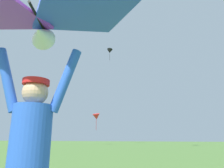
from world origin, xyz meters
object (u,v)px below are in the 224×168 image
distant_kite_magenta_far_center (90,16)px  distant_kite_black_high_right (110,51)px  held_stunt_kite (40,16)px  kite_flyer_person (29,157)px  distant_kite_red_high_left (96,117)px

distant_kite_magenta_far_center → distant_kite_black_high_right: bearing=66.3°
held_stunt_kite → distant_kite_magenta_far_center: bearing=111.5°
held_stunt_kite → distant_kite_magenta_far_center: size_ratio=0.68×
kite_flyer_person → held_stunt_kite: bearing=-71.6°
distant_kite_black_high_right → distant_kite_magenta_far_center: bearing=-113.7°
distant_kite_red_high_left → distant_kite_magenta_far_center: size_ratio=0.99×
distant_kite_black_high_right → distant_kite_red_high_left: bearing=-153.7°
distant_kite_red_high_left → kite_flyer_person: bearing=-71.1°
held_stunt_kite → kite_flyer_person: bearing=108.4°
held_stunt_kite → distant_kite_red_high_left: distant_kite_red_high_left is taller
kite_flyer_person → distant_kite_red_high_left: (-10.05, 29.33, 3.37)m
distant_kite_red_high_left → distant_kite_magenta_far_center: (-0.09, -3.59, 16.03)m
kite_flyer_person → distant_kite_black_high_right: distant_kite_black_high_right is taller
kite_flyer_person → distant_kite_magenta_far_center: (-10.14, 25.74, 19.40)m
held_stunt_kite → distant_kite_black_high_right: size_ratio=0.85×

